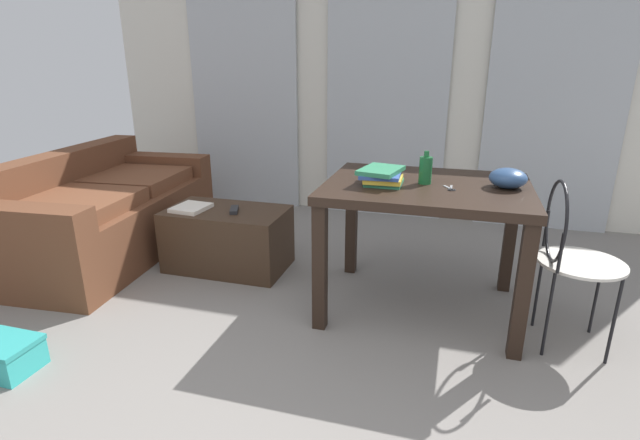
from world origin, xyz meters
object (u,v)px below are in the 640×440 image
object	(u,v)px
couch	(102,214)
bowl	(508,178)
shoebox	(1,355)
tv_remote_primary	(234,210)
craft_table	(426,203)
scissors	(451,189)
coffee_table	(228,239)
wire_chair	(568,247)
book_stack	(382,176)
magazine	(191,208)
bottle_near	(426,170)

from	to	relation	value
couch	bowl	distance (m)	2.85
shoebox	tv_remote_primary	bearing A→B (deg)	67.18
tv_remote_primary	craft_table	bearing A→B (deg)	-30.04
shoebox	couch	bearing A→B (deg)	110.95
bowl	tv_remote_primary	bearing A→B (deg)	174.74
couch	tv_remote_primary	world-z (taller)	couch
bowl	scissors	world-z (taller)	bowl
coffee_table	tv_remote_primary	xyz separation A→B (m)	(0.07, -0.02, 0.23)
coffee_table	scissors	size ratio (longest dim) A/B	7.53
wire_chair	book_stack	xyz separation A→B (m)	(-0.95, 0.10, 0.27)
book_stack	tv_remote_primary	xyz separation A→B (m)	(-1.04, 0.27, -0.37)
couch	scissors	size ratio (longest dim) A/B	17.13
couch	tv_remote_primary	xyz separation A→B (m)	(1.11, -0.02, 0.13)
wire_chair	magazine	size ratio (longest dim) A/B	3.62
craft_table	bottle_near	distance (m)	0.19
craft_table	magazine	xyz separation A→B (m)	(-1.58, 0.15, -0.21)
couch	bottle_near	bearing A→B (deg)	-5.03
craft_table	tv_remote_primary	distance (m)	1.31
wire_chair	scissors	size ratio (longest dim) A/B	7.95
bottle_near	craft_table	bearing A→B (deg)	-12.22
coffee_table	scissors	bearing A→B (deg)	-11.23
coffee_table	wire_chair	distance (m)	2.13
craft_table	shoebox	world-z (taller)	craft_table
shoebox	scissors	bearing A→B (deg)	29.01
scissors	tv_remote_primary	bearing A→B (deg)	169.11
bowl	couch	bearing A→B (deg)	176.36
coffee_table	shoebox	xyz separation A→B (m)	(-0.50, -1.39, -0.13)
magazine	couch	bearing A→B (deg)	-179.87
wire_chair	bowl	size ratio (longest dim) A/B	4.43
book_stack	shoebox	distance (m)	2.08
bowl	scissors	distance (m)	0.31
couch	book_stack	world-z (taller)	book_stack
coffee_table	book_stack	xyz separation A→B (m)	(1.11, -0.29, 0.59)
tv_remote_primary	couch	bearing A→B (deg)	157.25
craft_table	scissors	size ratio (longest dim) A/B	10.17
wire_chair	bottle_near	size ratio (longest dim) A/B	4.80
bottle_near	shoebox	distance (m)	2.31
craft_table	wire_chair	distance (m)	0.74
magazine	tv_remote_primary	bearing A→B (deg)	12.77
bottle_near	magazine	bearing A→B (deg)	174.76
couch	scissors	world-z (taller)	scissors
coffee_table	craft_table	xyz separation A→B (m)	(1.35, -0.21, 0.44)
craft_table	bottle_near	size ratio (longest dim) A/B	6.13
bottle_near	tv_remote_primary	world-z (taller)	bottle_near
craft_table	shoebox	xyz separation A→B (m)	(-1.85, -1.18, -0.57)
book_stack	shoebox	world-z (taller)	book_stack
bowl	coffee_table	bearing A→B (deg)	174.21
wire_chair	tv_remote_primary	bearing A→B (deg)	169.39
bottle_near	book_stack	world-z (taller)	bottle_near
magazine	bowl	bearing A→B (deg)	1.52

